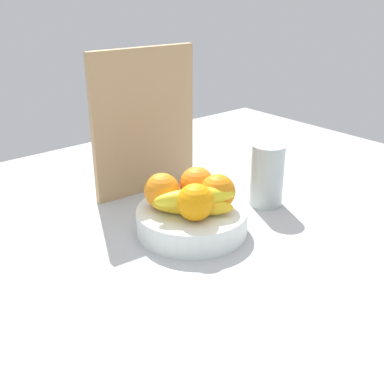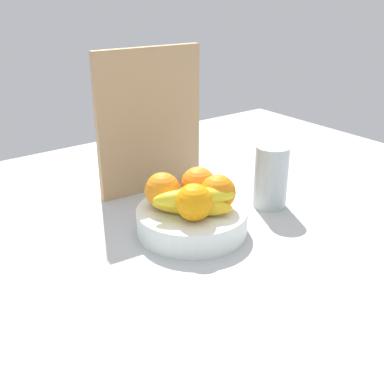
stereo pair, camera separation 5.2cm
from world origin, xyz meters
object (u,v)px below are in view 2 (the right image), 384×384
fruit_bowl (192,220)px  thermos_tumbler (271,177)px  orange_back_left (218,192)px  cutting_board (150,122)px  orange_front_right (162,190)px  orange_front_left (198,184)px  banana_bunch (194,201)px  orange_center (194,202)px

fruit_bowl → thermos_tumbler: (22.80, -0.73, 4.84)cm
orange_back_left → cutting_board: (1.14, 27.97, 8.79)cm
orange_front_right → cutting_board: size_ratio=0.21×
orange_front_left → banana_bunch: (-5.14, -5.43, -0.73)cm
fruit_bowl → orange_center: bearing=-121.9°
orange_front_right → cutting_board: 23.93cm
cutting_board → orange_back_left: bearing=-88.2°
orange_center → thermos_tumbler: thermos_tumbler is taller
orange_center → orange_back_left: 6.96cm
orange_front_left → orange_center: size_ratio=1.00×
orange_back_left → thermos_tumbler: bearing=7.4°
orange_front_right → orange_back_left: same height
banana_bunch → cutting_board: cutting_board is taller
thermos_tumbler → orange_back_left: bearing=-172.6°
orange_center → cutting_board: size_ratio=0.21×
fruit_bowl → orange_back_left: size_ratio=3.12×
cutting_board → thermos_tumbler: 32.59cm
thermos_tumbler → orange_front_right: bearing=168.3°
orange_back_left → thermos_tumbler: thermos_tumbler is taller
thermos_tumbler → cutting_board: bearing=124.0°
orange_back_left → thermos_tumbler: size_ratio=0.51×
orange_center → cutting_board: 31.20cm
thermos_tumbler → fruit_bowl: bearing=178.2°
orange_center → thermos_tumbler: (25.28, 3.25, -1.68)cm
fruit_bowl → banana_bunch: size_ratio=1.41×
orange_back_left → thermos_tumbler: 18.61cm
cutting_board → thermos_tumbler: cutting_board is taller
orange_front_left → thermos_tumbler: thermos_tumbler is taller
orange_front_right → thermos_tumbler: (27.04, -5.61, -1.68)cm
orange_center → orange_back_left: same height
orange_front_right → cutting_board: (9.79, 19.98, 8.79)cm
orange_center → banana_bunch: 2.07cm
orange_center → thermos_tumbler: size_ratio=0.51×
orange_center → cutting_board: (8.04, 28.84, 8.79)cm
orange_center → thermos_tumbler: 25.55cm
fruit_bowl → orange_front_left: orange_front_left is taller
fruit_bowl → orange_front_left: bearing=37.4°
orange_center → fruit_bowl: bearing=58.1°
orange_front_right → cutting_board: cutting_board is taller
banana_bunch → thermos_tumbler: 24.15cm
fruit_bowl → orange_front_right: (-4.23, 4.88, 6.52)cm
orange_front_right → thermos_tumbler: 27.66cm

